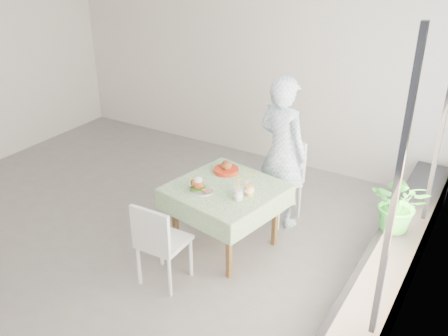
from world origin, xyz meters
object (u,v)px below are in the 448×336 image
Objects in this scene: main_dish at (199,186)px; chair_near at (164,257)px; chair_far at (277,195)px; potted_plant at (400,203)px; juice_cup_orange at (249,189)px; diner at (282,152)px; cafe_table at (226,210)px.

chair_near is at bearing -92.18° from main_dish.
potted_plant reaches higher than chair_far.
juice_cup_orange is at bearing 57.54° from chair_near.
diner reaches higher than main_dish.
main_dish is at bearing -159.08° from juice_cup_orange.
juice_cup_orange reaches higher than cafe_table.
main_dish is at bearing 87.82° from chair_near.
cafe_table is 4.05× the size of juice_cup_orange.
diner is (0.06, -0.06, 0.59)m from chair_far.
potted_plant is (1.87, 1.31, 0.52)m from chair_near.
cafe_table is 0.95m from diner.
diner is at bearing 65.64° from main_dish.
juice_cup_orange is 1.46m from potted_plant.
cafe_table is 1.25× the size of chair_far.
chair_near is 3.09× the size of main_dish.
juice_cup_orange reaches higher than main_dish.
cafe_table is 4.16× the size of main_dish.
diner reaches higher than chair_near.
potted_plant is (1.37, 0.51, -0.01)m from juice_cup_orange.
cafe_table is 0.46m from juice_cup_orange.
chair_far is at bearing 69.67° from main_dish.
diner is 2.99× the size of potted_plant.
cafe_table is at bearing -103.34° from chair_far.
potted_plant reaches higher than chair_near.
chair_near is 0.80m from main_dish.
chair_far reaches higher than main_dish.
juice_cup_orange is (0.08, -0.89, 0.51)m from chair_far.
chair_far reaches higher than chair_near.
chair_far is 1.24m from main_dish.
potted_plant is at bearing 20.58° from juice_cup_orange.
potted_plant reaches higher than cafe_table.
main_dish is at bearing 81.44° from diner.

